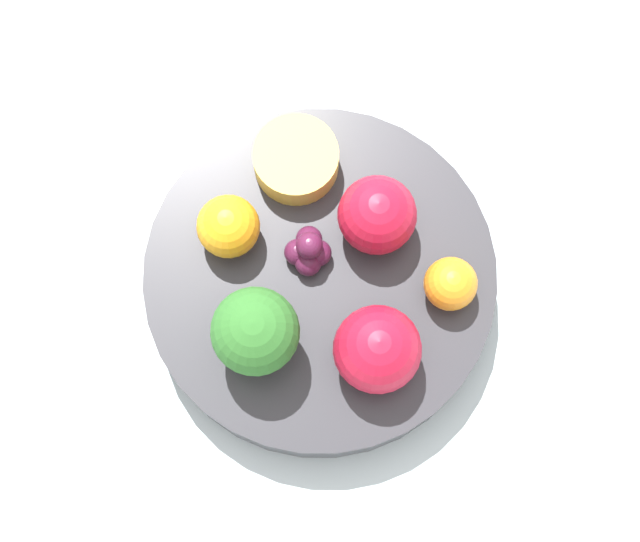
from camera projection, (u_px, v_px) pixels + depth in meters
The scene contains 10 objects.
ground_plane at pixel (320, 295), 0.77m from camera, with size 6.00×6.00×0.00m, color gray.
table_surface at pixel (320, 292), 0.76m from camera, with size 1.20×1.20×0.02m.
bowl at pixel (320, 282), 0.73m from camera, with size 0.24×0.24×0.04m.
broccoli at pixel (255, 332), 0.66m from camera, with size 0.06×0.06×0.07m.
apple_red at pixel (377, 215), 0.69m from camera, with size 0.05×0.05×0.05m.
apple_green at pixel (377, 349), 0.67m from camera, with size 0.06×0.06×0.06m.
orange_front at pixel (228, 226), 0.70m from camera, with size 0.04×0.04×0.04m.
orange_back at pixel (451, 284), 0.69m from camera, with size 0.04×0.04×0.04m.
grape_cluster at pixel (309, 250), 0.70m from camera, with size 0.03×0.03×0.03m.
small_cup at pixel (296, 160), 0.72m from camera, with size 0.06×0.06×0.02m.
Camera 1 is at (0.01, 0.16, 0.75)m, focal length 60.00 mm.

